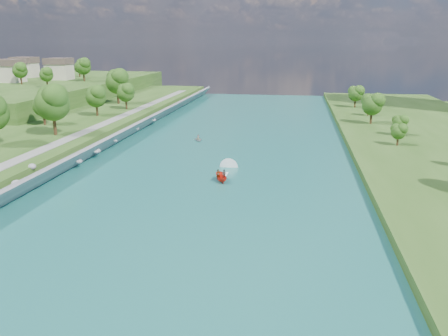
# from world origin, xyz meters

# --- Properties ---
(ground) EXTENTS (260.00, 260.00, 0.00)m
(ground) POSITION_xyz_m (0.00, 0.00, 0.00)
(ground) COLOR #2D5119
(ground) RESTS_ON ground
(river_water) EXTENTS (55.00, 240.00, 0.10)m
(river_water) POSITION_xyz_m (0.00, 20.00, 0.05)
(river_water) COLOR #175A4F
(river_water) RESTS_ON ground
(ridge_west) EXTENTS (60.00, 120.00, 9.00)m
(ridge_west) POSITION_xyz_m (-82.50, 95.00, 4.50)
(ridge_west) COLOR #2D5119
(ridge_west) RESTS_ON ground
(riprap_bank) EXTENTS (4.38, 236.00, 4.35)m
(riprap_bank) POSITION_xyz_m (-25.86, 18.85, 1.81)
(riprap_bank) COLOR slate
(riprap_bank) RESTS_ON ground
(riverside_path) EXTENTS (3.00, 200.00, 0.10)m
(riverside_path) POSITION_xyz_m (-32.50, 20.00, 3.55)
(riverside_path) COLOR gray
(riverside_path) RESTS_ON berm_west
(ridge_houses) EXTENTS (29.50, 29.50, 8.40)m
(ridge_houses) POSITION_xyz_m (-88.67, 100.00, 13.31)
(ridge_houses) COLOR beige
(ridge_houses) RESTS_ON ridge_west
(trees_east) EXTENTS (15.88, 141.50, 11.76)m
(trees_east) POSITION_xyz_m (41.70, 25.99, 6.27)
(trees_east) COLOR #264D14
(trees_east) RESTS_ON berm_east
(trees_ridge) EXTENTS (21.86, 47.86, 10.31)m
(trees_ridge) POSITION_xyz_m (-71.94, 92.52, 13.44)
(trees_ridge) COLOR #264D14
(trees_ridge) RESTS_ON ridge_west
(motorboat) EXTENTS (3.60, 18.96, 2.25)m
(motorboat) POSITION_xyz_m (3.12, 11.04, 0.78)
(motorboat) COLOR red
(motorboat) RESTS_ON river_water
(raft) EXTENTS (3.26, 3.77, 1.48)m
(raft) POSITION_xyz_m (-7.95, 40.68, 0.46)
(raft) COLOR gray
(raft) RESTS_ON river_water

